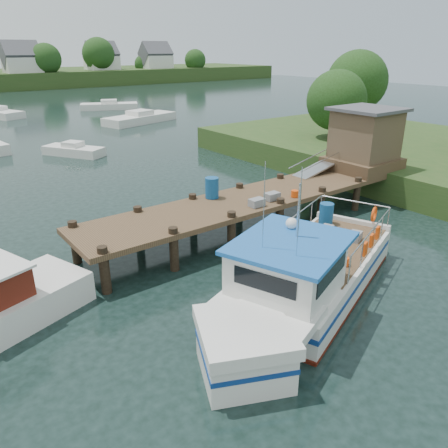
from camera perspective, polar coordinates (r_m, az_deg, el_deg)
ground_plane at (r=17.85m, az=-0.36°, el=-1.69°), size 160.00×160.00×0.00m
dock at (r=21.49m, az=13.77°, el=8.12°), size 16.60×3.00×4.78m
lobster_boat at (r=13.07m, az=10.21°, el=-7.31°), size 9.63×5.62×4.75m
moored_far at (r=58.06m, az=-14.76°, el=14.71°), size 7.21×4.94×1.17m
moored_b at (r=33.39m, az=-19.05°, el=9.09°), size 3.63×4.61×0.99m
moored_c at (r=46.72m, az=-10.90°, el=13.43°), size 8.34×4.76×1.25m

